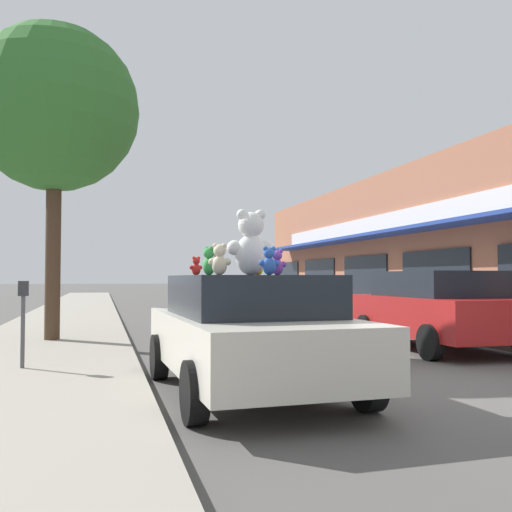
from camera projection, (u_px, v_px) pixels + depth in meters
ground_plane at (422, 386)px, 7.68m from camera, size 260.00×260.00×0.00m
sidewalk_near at (2, 403)px, 6.32m from camera, size 3.26×90.00×0.14m
plush_art_car at (249, 330)px, 7.20m from camera, size 2.22×4.35×1.49m
teddy_bear_giant at (251, 244)px, 7.32m from camera, size 0.62×0.38×0.85m
teddy_bear_green at (209, 261)px, 6.75m from camera, size 0.19×0.26×0.34m
teddy_bear_blue at (269, 261)px, 6.57m from camera, size 0.25×0.15×0.34m
teddy_bear_red at (196, 266)px, 7.49m from camera, size 0.19×0.13×0.25m
teddy_bear_orange at (252, 264)px, 7.57m from camera, size 0.23×0.21×0.32m
teddy_bear_yellow at (258, 265)px, 7.68m from camera, size 0.22×0.15×0.30m
teddy_bear_purple at (277, 263)px, 6.81m from camera, size 0.24×0.16×0.31m
teddy_bear_cream at (220, 260)px, 6.39m from camera, size 0.27×0.20×0.36m
teddy_bear_pink at (219, 265)px, 6.97m from camera, size 0.19×0.12×0.26m
parked_car_far_center at (439, 308)px, 11.51m from camera, size 2.19×4.08×1.58m
street_tree at (55, 109)px, 12.31m from camera, size 3.59×3.59×6.78m
parking_meter at (23, 312)px, 8.34m from camera, size 0.14×0.10×1.27m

